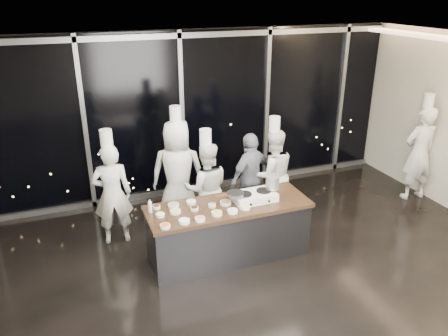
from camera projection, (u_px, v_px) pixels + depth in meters
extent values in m
plane|color=black|center=(251.00, 290.00, 6.07)|extent=(9.00, 9.00, 0.00)
cube|color=beige|center=(181.00, 115.00, 8.49)|extent=(9.00, 0.02, 3.20)
cube|color=beige|center=(258.00, 55.00, 4.85)|extent=(9.00, 7.00, 0.02)
cube|color=black|center=(181.00, 116.00, 8.44)|extent=(8.90, 0.04, 3.18)
cube|color=gray|center=(179.00, 35.00, 7.82)|extent=(8.90, 0.08, 0.10)
cube|color=gray|center=(185.00, 189.00, 8.99)|extent=(8.90, 0.08, 0.10)
cube|color=gray|center=(85.00, 126.00, 7.81)|extent=(0.08, 0.08, 3.20)
cube|color=gray|center=(182.00, 116.00, 8.39)|extent=(0.08, 0.08, 3.20)
cube|color=gray|center=(267.00, 108.00, 8.98)|extent=(0.08, 0.08, 3.20)
cube|color=gray|center=(341.00, 101.00, 9.56)|extent=(0.08, 0.08, 3.20)
cube|color=#353439|center=(228.00, 232.00, 6.69)|extent=(2.40, 0.80, 0.84)
cube|color=#3F2D1A|center=(228.00, 206.00, 6.52)|extent=(2.46, 0.86, 0.06)
cube|color=silver|center=(254.00, 196.00, 6.62)|extent=(0.66, 0.42, 0.12)
cylinder|color=black|center=(245.00, 194.00, 6.54)|extent=(0.22, 0.22, 0.02)
cylinder|color=black|center=(264.00, 191.00, 6.65)|extent=(0.22, 0.22, 0.02)
cylinder|color=black|center=(251.00, 205.00, 6.40)|extent=(0.04, 0.02, 0.04)
cylinder|color=black|center=(269.00, 201.00, 6.50)|extent=(0.04, 0.02, 0.04)
cylinder|color=gray|center=(235.00, 194.00, 6.48)|extent=(0.27, 0.27, 0.04)
cube|color=#4C2B14|center=(221.00, 196.00, 6.39)|extent=(0.19, 0.03, 0.02)
cylinder|color=#B0B0B2|center=(272.00, 182.00, 6.67)|extent=(0.21, 0.21, 0.21)
cylinder|color=white|center=(165.00, 226.00, 5.88)|extent=(0.14, 0.14, 0.04)
cylinder|color=#EF4D27|center=(165.00, 225.00, 5.87)|extent=(0.12, 0.12, 0.01)
cylinder|color=white|center=(160.00, 215.00, 6.16)|extent=(0.13, 0.13, 0.04)
cylinder|color=beige|center=(160.00, 214.00, 6.16)|extent=(0.10, 0.10, 0.01)
cylinder|color=white|center=(157.00, 207.00, 6.39)|extent=(0.11, 0.11, 0.04)
cylinder|color=#391711|center=(156.00, 206.00, 6.38)|extent=(0.09, 0.09, 0.01)
cylinder|color=white|center=(184.00, 221.00, 6.00)|extent=(0.16, 0.16, 0.04)
cylinder|color=white|center=(184.00, 220.00, 5.99)|extent=(0.13, 0.13, 0.01)
cylinder|color=white|center=(175.00, 212.00, 6.25)|extent=(0.16, 0.16, 0.04)
cylinder|color=#CABF65|center=(175.00, 211.00, 6.25)|extent=(0.13, 0.13, 0.01)
cylinder|color=white|center=(174.00, 205.00, 6.43)|extent=(0.16, 0.16, 0.04)
cylinder|color=#A28151|center=(174.00, 204.00, 6.43)|extent=(0.13, 0.13, 0.01)
cylinder|color=white|center=(200.00, 219.00, 6.05)|extent=(0.15, 0.15, 0.04)
cylinder|color=#E5735E|center=(200.00, 218.00, 6.05)|extent=(0.12, 0.12, 0.01)
cylinder|color=white|center=(194.00, 209.00, 6.34)|extent=(0.12, 0.12, 0.04)
cylinder|color=black|center=(194.00, 208.00, 6.34)|extent=(0.10, 0.10, 0.01)
cylinder|color=white|center=(191.00, 202.00, 6.53)|extent=(0.14, 0.14, 0.04)
cylinder|color=silver|center=(191.00, 201.00, 6.53)|extent=(0.12, 0.12, 0.01)
cylinder|color=white|center=(217.00, 213.00, 6.21)|extent=(0.16, 0.16, 0.04)
cylinder|color=tan|center=(217.00, 212.00, 6.20)|extent=(0.13, 0.13, 0.01)
cylinder|color=white|center=(212.00, 205.00, 6.43)|extent=(0.11, 0.11, 0.04)
cylinder|color=tan|center=(212.00, 204.00, 6.43)|extent=(0.09, 0.09, 0.01)
cylinder|color=white|center=(232.00, 211.00, 6.27)|extent=(0.15, 0.15, 0.04)
cylinder|color=beige|center=(233.00, 210.00, 6.26)|extent=(0.13, 0.13, 0.01)
cylinder|color=white|center=(225.00, 203.00, 6.51)|extent=(0.17, 0.17, 0.04)
cylinder|color=olive|center=(225.00, 202.00, 6.50)|extent=(0.14, 0.14, 0.01)
cylinder|color=white|center=(245.00, 207.00, 6.37)|extent=(0.14, 0.14, 0.04)
cylinder|color=gold|center=(245.00, 206.00, 6.37)|extent=(0.12, 0.12, 0.01)
cylinder|color=white|center=(150.00, 207.00, 6.26)|extent=(0.06, 0.06, 0.16)
cone|color=white|center=(150.00, 201.00, 6.22)|extent=(0.05, 0.05, 0.05)
imported|color=silver|center=(112.00, 194.00, 6.95)|extent=(0.65, 0.46, 1.69)
cylinder|color=white|center=(106.00, 138.00, 6.58)|extent=(0.21, 0.21, 0.26)
imported|color=silver|center=(178.00, 173.00, 7.48)|extent=(1.08, 0.89, 1.90)
cylinder|color=white|center=(175.00, 114.00, 7.08)|extent=(0.24, 0.24, 0.26)
imported|color=silver|center=(206.00, 188.00, 7.27)|extent=(0.88, 0.75, 1.60)
cylinder|color=white|center=(205.00, 137.00, 6.93)|extent=(0.23, 0.23, 0.26)
imported|color=#131934|center=(251.00, 177.00, 7.66)|extent=(1.03, 0.74, 1.62)
imported|color=silver|center=(272.00, 175.00, 7.72)|extent=(0.86, 0.70, 1.66)
cylinder|color=white|center=(274.00, 124.00, 7.37)|extent=(0.21, 0.21, 0.26)
imported|color=silver|center=(419.00, 153.00, 8.42)|extent=(0.70, 0.48, 1.87)
cylinder|color=white|center=(429.00, 101.00, 8.02)|extent=(0.20, 0.20, 0.26)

